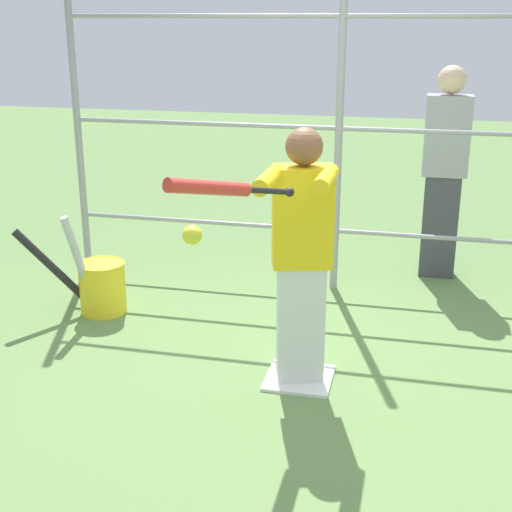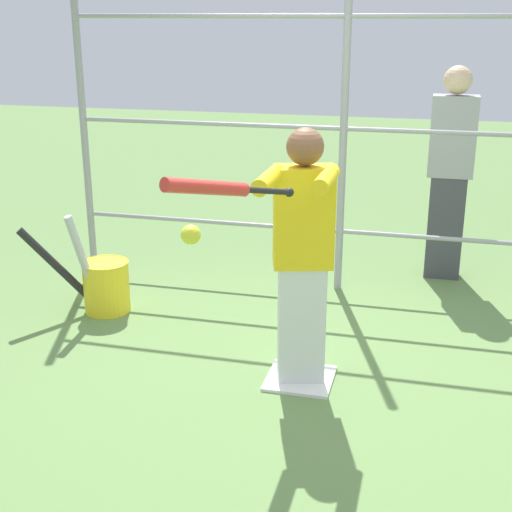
{
  "view_description": "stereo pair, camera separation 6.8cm",
  "coord_description": "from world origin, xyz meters",
  "px_view_note": "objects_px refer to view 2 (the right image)",
  "views": [
    {
      "loc": [
        -0.64,
        3.85,
        2.12
      ],
      "look_at": [
        0.2,
        0.32,
        0.89
      ],
      "focal_mm": 50.0,
      "sensor_mm": 36.0,
      "label": 1
    },
    {
      "loc": [
        -0.71,
        3.84,
        2.12
      ],
      "look_at": [
        0.2,
        0.32,
        0.89
      ],
      "focal_mm": 50.0,
      "sensor_mm": 36.0,
      "label": 2
    }
  ],
  "objects_px": {
    "batter": "(302,252)",
    "bystander_behind_fence": "(450,171)",
    "baseball_bat_swinging": "(218,188)",
    "bat_bucket": "(103,284)",
    "softball_in_flight": "(191,235)"
  },
  "relations": [
    {
      "from": "batter",
      "to": "bat_bucket",
      "type": "distance_m",
      "value": 1.89
    },
    {
      "from": "softball_in_flight",
      "to": "bystander_behind_fence",
      "type": "height_order",
      "value": "bystander_behind_fence"
    },
    {
      "from": "softball_in_flight",
      "to": "baseball_bat_swinging",
      "type": "bearing_deg",
      "value": 161.62
    },
    {
      "from": "batter",
      "to": "bystander_behind_fence",
      "type": "height_order",
      "value": "bystander_behind_fence"
    },
    {
      "from": "baseball_bat_swinging",
      "to": "bystander_behind_fence",
      "type": "relative_size",
      "value": 0.43
    },
    {
      "from": "softball_in_flight",
      "to": "bystander_behind_fence",
      "type": "xyz_separation_m",
      "value": [
        -1.21,
        -2.9,
        -0.22
      ]
    },
    {
      "from": "batter",
      "to": "softball_in_flight",
      "type": "bearing_deg",
      "value": 63.04
    },
    {
      "from": "baseball_bat_swinging",
      "to": "bat_bucket",
      "type": "relative_size",
      "value": 0.94
    },
    {
      "from": "softball_in_flight",
      "to": "bystander_behind_fence",
      "type": "distance_m",
      "value": 3.16
    },
    {
      "from": "batter",
      "to": "softball_in_flight",
      "type": "relative_size",
      "value": 16.07
    },
    {
      "from": "softball_in_flight",
      "to": "batter",
      "type": "bearing_deg",
      "value": -116.96
    },
    {
      "from": "baseball_bat_swinging",
      "to": "batter",
      "type": "bearing_deg",
      "value": -105.92
    },
    {
      "from": "bat_bucket",
      "to": "bystander_behind_fence",
      "type": "height_order",
      "value": "bystander_behind_fence"
    },
    {
      "from": "baseball_bat_swinging",
      "to": "bystander_behind_fence",
      "type": "distance_m",
      "value": 3.17
    },
    {
      "from": "batter",
      "to": "baseball_bat_swinging",
      "type": "relative_size",
      "value": 2.05
    }
  ]
}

